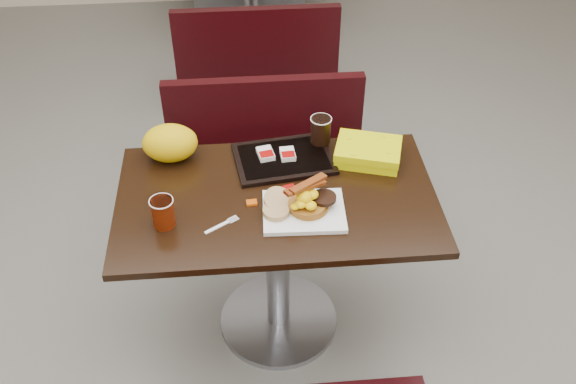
{
  "coord_description": "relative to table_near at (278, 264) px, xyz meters",
  "views": [
    {
      "loc": [
        -0.11,
        -1.8,
        2.31
      ],
      "look_at": [
        0.04,
        -0.06,
        0.82
      ],
      "focal_mm": 39.7,
      "sensor_mm": 36.0,
      "label": 1
    }
  ],
  "objects": [
    {
      "name": "pancake_stack",
      "position": [
        0.11,
        -0.1,
        0.41
      ],
      "size": [
        0.18,
        0.18,
        0.03
      ],
      "primitive_type": "cylinder",
      "rotation": [
        0.0,
        0.0,
        0.26
      ],
      "color": "#8F5417",
      "rests_on": "platter"
    },
    {
      "name": "bench_far_s",
      "position": [
        0.0,
        1.9,
        -0.02
      ],
      "size": [
        1.0,
        0.46,
        0.72
      ],
      "primitive_type": null,
      "color": "black",
      "rests_on": "floor"
    },
    {
      "name": "bacon_strips",
      "position": [
        0.1,
        -0.08,
        0.48
      ],
      "size": [
        0.19,
        0.15,
        0.01
      ],
      "primitive_type": null,
      "rotation": [
        0.0,
        0.0,
        0.54
      ],
      "color": "#491105",
      "rests_on": "scrambled_eggs"
    },
    {
      "name": "scrambled_eggs",
      "position": [
        0.09,
        -0.11,
        0.45
      ],
      "size": [
        0.11,
        0.1,
        0.05
      ],
      "primitive_type": "ellipsoid",
      "rotation": [
        0.0,
        0.0,
        0.06
      ],
      "color": "yellow",
      "rests_on": "pancake_stack"
    },
    {
      "name": "clamshell",
      "position": [
        0.38,
        0.2,
        0.41
      ],
      "size": [
        0.3,
        0.26,
        0.07
      ],
      "primitive_type": "cube",
      "rotation": [
        0.0,
        0.0,
        -0.29
      ],
      "color": "#D2CE03",
      "rests_on": "table_near"
    },
    {
      "name": "fork",
      "position": [
        -0.22,
        -0.15,
        0.38
      ],
      "size": [
        0.13,
        0.1,
        0.0
      ],
      "primitive_type": null,
      "rotation": [
        0.0,
        0.0,
        0.57
      ],
      "color": "white",
      "rests_on": "table_near"
    },
    {
      "name": "sausage_patty",
      "position": [
        0.17,
        -0.09,
        0.43
      ],
      "size": [
        0.11,
        0.11,
        0.01
      ],
      "primitive_type": "cylinder",
      "rotation": [
        0.0,
        0.0,
        -0.31
      ],
      "color": "black",
      "rests_on": "pancake_stack"
    },
    {
      "name": "coffee_cup_far",
      "position": [
        0.2,
        0.31,
        0.45
      ],
      "size": [
        0.1,
        0.1,
        0.11
      ],
      "primitive_type": "cylinder",
      "rotation": [
        0.0,
        0.0,
        -0.33
      ],
      "color": "black",
      "rests_on": "tray"
    },
    {
      "name": "bench_near_n",
      "position": [
        0.0,
        0.7,
        -0.02
      ],
      "size": [
        1.0,
        0.46,
        0.72
      ],
      "primitive_type": null,
      "color": "black",
      "rests_on": "floor"
    },
    {
      "name": "muffin_bottom",
      "position": [
        -0.01,
        -0.11,
        0.4
      ],
      "size": [
        0.12,
        0.12,
        0.02
      ],
      "primitive_type": "cylinder",
      "rotation": [
        0.0,
        0.0,
        0.3
      ],
      "color": "tan",
      "rests_on": "platter"
    },
    {
      "name": "floor",
      "position": [
        0.0,
        0.0,
        -0.38
      ],
      "size": [
        6.0,
        7.0,
        0.01
      ],
      "primitive_type": "cube",
      "color": "slate",
      "rests_on": "ground"
    },
    {
      "name": "knife",
      "position": [
        0.19,
        -0.08,
        0.38
      ],
      "size": [
        0.05,
        0.19,
        0.0
      ],
      "primitive_type": "cube",
      "rotation": [
        0.0,
        0.0,
        -1.39
      ],
      "color": "white",
      "rests_on": "table_near"
    },
    {
      "name": "condiment_syrup",
      "position": [
        -0.1,
        -0.04,
        0.38
      ],
      "size": [
        0.04,
        0.03,
        0.01
      ],
      "primitive_type": "cube",
      "rotation": [
        0.0,
        0.0,
        0.08
      ],
      "color": "#BA4308",
      "rests_on": "table_near"
    },
    {
      "name": "tray",
      "position": [
        0.04,
        0.21,
        0.38
      ],
      "size": [
        0.42,
        0.32,
        0.02
      ],
      "primitive_type": "cube",
      "rotation": [
        0.0,
        0.0,
        0.13
      ],
      "color": "black",
      "rests_on": "table_near"
    },
    {
      "name": "hashbrown_sleeve_right",
      "position": [
        0.06,
        0.22,
        0.4
      ],
      "size": [
        0.06,
        0.08,
        0.02
      ],
      "primitive_type": "cube",
      "rotation": [
        0.0,
        0.0,
        0.07
      ],
      "color": "silver",
      "rests_on": "tray"
    },
    {
      "name": "paper_bag",
      "position": [
        -0.4,
        0.27,
        0.45
      ],
      "size": [
        0.25,
        0.21,
        0.15
      ],
      "primitive_type": "ellipsoid",
      "rotation": [
        0.0,
        0.0,
        -0.27
      ],
      "color": "#FBBD08",
      "rests_on": "table_near"
    },
    {
      "name": "platter",
      "position": [
        0.09,
        -0.1,
        0.38
      ],
      "size": [
        0.3,
        0.24,
        0.02
      ],
      "primitive_type": "cube",
      "rotation": [
        0.0,
        0.0,
        -0.04
      ],
      "color": "white",
      "rests_on": "table_near"
    },
    {
      "name": "table_near",
      "position": [
        0.0,
        0.0,
        0.0
      ],
      "size": [
        1.2,
        0.7,
        0.75
      ],
      "primitive_type": null,
      "color": "black",
      "rests_on": "floor"
    },
    {
      "name": "table_far",
      "position": [
        0.0,
        2.6,
        0.0
      ],
      "size": [
        1.2,
        0.7,
        0.75
      ],
      "primitive_type": null,
      "color": "black",
      "rests_on": "floor"
    },
    {
      "name": "condiment_ketchup",
      "position": [
        0.05,
        0.03,
        0.38
      ],
      "size": [
        0.05,
        0.04,
        0.01
      ],
      "primitive_type": "cube",
      "rotation": [
        0.0,
        0.0,
        0.25
      ],
      "color": "#8C0504",
      "rests_on": "table_near"
    },
    {
      "name": "hashbrown_sleeve_left",
      "position": [
        -0.03,
        0.23,
        0.4
      ],
      "size": [
        0.07,
        0.09,
        0.02
      ],
      "primitive_type": "cube",
      "rotation": [
        0.0,
        0.0,
        0.2
      ],
      "color": "silver",
      "rests_on": "tray"
    },
    {
      "name": "coffee_cup_near",
      "position": [
        -0.41,
        -0.12,
        0.43
      ],
      "size": [
        0.09,
        0.09,
        0.11
      ],
      "primitive_type": "cylinder",
      "rotation": [
        0.0,
        0.0,
        -0.17
      ],
      "color": "maroon",
      "rests_on": "table_near"
    },
    {
      "name": "muffin_top",
      "position": [
        -0.0,
        -0.07,
        0.42
      ],
      "size": [
        0.12,
        0.12,
        0.06
      ],
      "primitive_type": "cylinder",
      "rotation": [
        0.38,
        0.0,
        0.21
      ],
      "color": "tan",
      "rests_on": "platter"
    }
  ]
}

